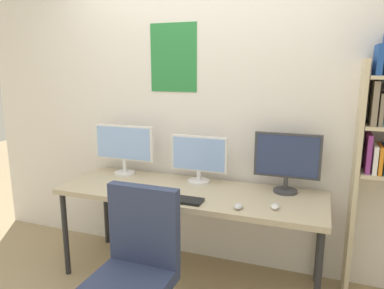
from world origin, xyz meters
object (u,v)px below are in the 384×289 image
(monitor_right, at_px, (287,160))
(mouse_right_side, at_px, (238,206))
(monitor_center, at_px, (199,157))
(mouse_left_side, at_px, (275,206))
(monitor_left, at_px, (124,146))
(keyboard_main, at_px, (178,199))
(desk, at_px, (190,197))

(monitor_right, relative_size, mouse_right_side, 5.05)
(monitor_center, height_order, mouse_left_side, monitor_center)
(monitor_left, bearing_deg, mouse_left_side, -14.81)
(keyboard_main, bearing_deg, desk, 90.00)
(desk, xyz_separation_m, monitor_center, (0.00, 0.21, 0.26))
(monitor_right, bearing_deg, mouse_right_side, -120.83)
(monitor_right, relative_size, mouse_left_side, 5.05)
(monitor_left, height_order, monitor_center, monitor_left)
(monitor_left, relative_size, mouse_left_side, 5.83)
(mouse_right_side, bearing_deg, monitor_center, 134.49)
(desk, bearing_deg, monitor_right, 17.06)
(monitor_right, distance_m, keyboard_main, 0.86)
(desk, distance_m, keyboard_main, 0.24)
(monitor_left, bearing_deg, desk, -17.06)
(mouse_right_side, bearing_deg, mouse_left_side, 19.17)
(mouse_left_side, bearing_deg, monitor_center, 151.58)
(desk, xyz_separation_m, keyboard_main, (0.00, -0.23, 0.06))
(monitor_right, distance_m, mouse_left_side, 0.43)
(mouse_left_side, distance_m, mouse_right_side, 0.24)
(monitor_left, bearing_deg, monitor_right, -0.00)
(desk, height_order, mouse_left_side, mouse_left_side)
(desk, height_order, monitor_right, monitor_right)
(monitor_center, relative_size, mouse_right_side, 4.93)
(monitor_center, relative_size, keyboard_main, 1.36)
(monitor_left, xyz_separation_m, monitor_right, (1.38, -0.00, 0.00))
(monitor_center, distance_m, mouse_left_side, 0.78)
(monitor_right, bearing_deg, mouse_left_side, -94.89)
(monitor_center, distance_m, monitor_right, 0.69)
(keyboard_main, height_order, mouse_left_side, mouse_left_side)
(desk, relative_size, keyboard_main, 5.80)
(mouse_left_side, xyz_separation_m, mouse_right_side, (-0.23, -0.08, 0.00))
(desk, height_order, mouse_right_side, mouse_right_side)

